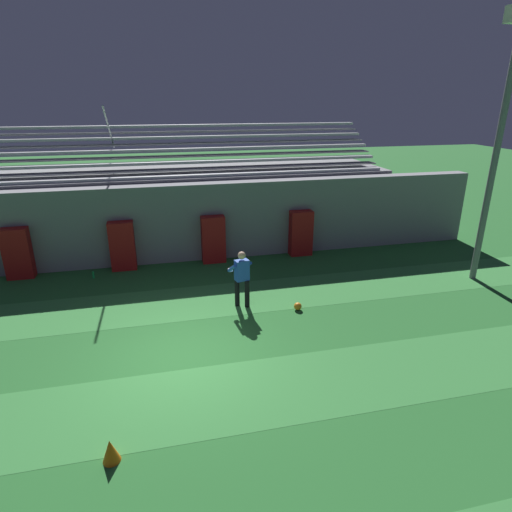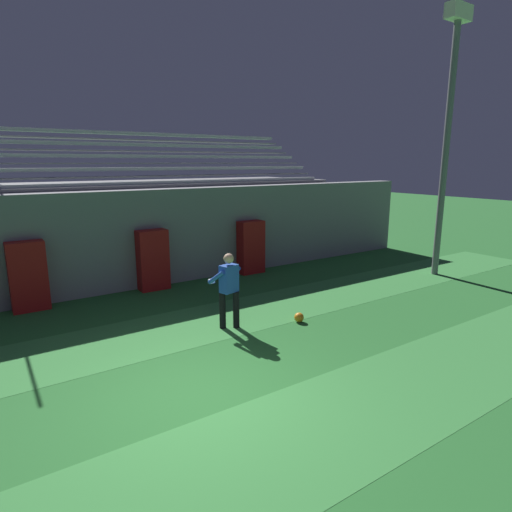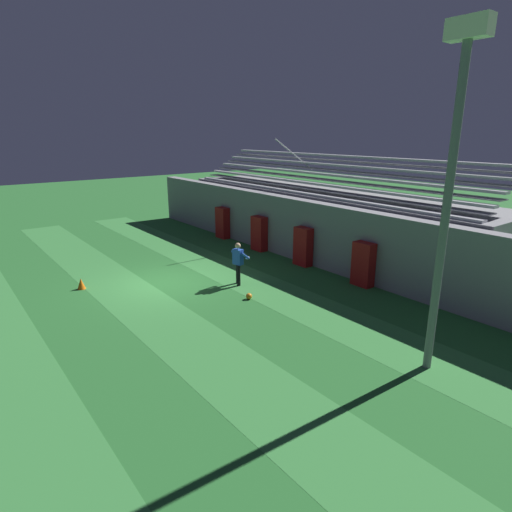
% 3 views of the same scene
% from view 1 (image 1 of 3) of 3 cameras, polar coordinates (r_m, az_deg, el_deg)
% --- Properties ---
extents(ground_plane, '(80.00, 80.00, 0.00)m').
position_cam_1_polar(ground_plane, '(10.34, -9.80, -13.13)').
color(ground_plane, '#286B2D').
extents(turf_stripe_mid, '(28.00, 2.20, 0.01)m').
position_cam_1_polar(turf_stripe_mid, '(9.04, -9.05, -18.64)').
color(turf_stripe_mid, '#38843D').
rests_on(turf_stripe_mid, ground).
extents(turf_stripe_far, '(28.00, 2.20, 0.01)m').
position_cam_1_polar(turf_stripe_far, '(12.77, -10.68, -6.28)').
color(turf_stripe_far, '#38843D').
rests_on(turf_stripe_far, ground).
extents(back_wall, '(24.00, 0.60, 2.80)m').
position_cam_1_polar(back_wall, '(15.74, -11.76, 4.26)').
color(back_wall, gray).
rests_on(back_wall, ground).
extents(padding_pillar_gate_left, '(0.84, 0.44, 1.71)m').
position_cam_1_polar(padding_pillar_gate_left, '(15.42, -17.38, 1.29)').
color(padding_pillar_gate_left, maroon).
rests_on(padding_pillar_gate_left, ground).
extents(padding_pillar_gate_right, '(0.84, 0.44, 1.71)m').
position_cam_1_polar(padding_pillar_gate_right, '(15.48, -5.71, 2.22)').
color(padding_pillar_gate_right, maroon).
rests_on(padding_pillar_gate_right, ground).
extents(padding_pillar_far_left, '(0.84, 0.44, 1.71)m').
position_cam_1_polar(padding_pillar_far_left, '(16.04, -29.19, 0.30)').
color(padding_pillar_far_left, maroon).
rests_on(padding_pillar_far_left, ground).
extents(padding_pillar_far_right, '(0.84, 0.44, 1.71)m').
position_cam_1_polar(padding_pillar_far_right, '(16.21, 6.00, 3.05)').
color(padding_pillar_far_right, maroon).
rests_on(padding_pillar_far_right, ground).
extents(bleacher_stand, '(18.00, 4.05, 5.43)m').
position_cam_1_polar(bleacher_stand, '(17.98, -12.07, 6.59)').
color(bleacher_stand, gray).
rests_on(bleacher_stand, ground).
extents(floodlight_pole, '(0.90, 0.36, 7.99)m').
position_cam_1_polar(floodlight_pole, '(14.99, 30.03, 15.50)').
color(floodlight_pole, slate).
rests_on(floodlight_pole, ground).
extents(goalkeeper, '(0.67, 0.61, 1.67)m').
position_cam_1_polar(goalkeeper, '(12.04, -1.92, -2.60)').
color(goalkeeper, black).
rests_on(goalkeeper, ground).
extents(soccer_ball, '(0.22, 0.22, 0.22)m').
position_cam_1_polar(soccer_ball, '(12.23, 5.59, -6.70)').
color(soccer_ball, orange).
rests_on(soccer_ball, ground).
extents(traffic_cone, '(0.30, 0.30, 0.42)m').
position_cam_1_polar(traffic_cone, '(8.08, -18.82, -23.36)').
color(traffic_cone, orange).
rests_on(traffic_cone, ground).
extents(water_bottle, '(0.07, 0.07, 0.24)m').
position_cam_1_polar(water_bottle, '(15.22, -20.87, -2.35)').
color(water_bottle, green).
rests_on(water_bottle, ground).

